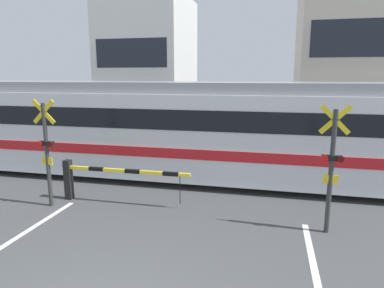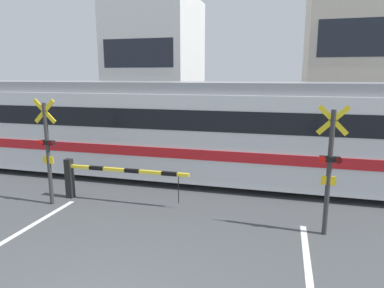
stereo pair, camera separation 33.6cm
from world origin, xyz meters
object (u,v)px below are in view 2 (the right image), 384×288
Objects in this scene: crossing_barrier_near at (97,175)px; crossing_signal_left at (48,148)px; crossing_signal_right at (329,165)px; crossing_barrier_far at (280,146)px; commuter_train at (143,126)px; pedestrian at (233,127)px.

crossing_barrier_near is 1.56m from crossing_signal_left.
crossing_signal_left is at bearing 180.00° from crossing_signal_right.
crossing_signal_left is (-1.14, -0.61, 0.88)m from crossing_barrier_near.
commuter_train is at bearing -150.88° from crossing_barrier_far.
pedestrian is (-3.53, 9.33, -0.63)m from crossing_signal_right.
crossing_barrier_far is at bearing -52.18° from pedestrian.
crossing_signal_right is (7.38, 0.00, 0.00)m from crossing_signal_left.
commuter_train reaches higher than crossing_barrier_near.
crossing_signal_right is (5.99, -3.55, -0.16)m from commuter_train.
crossing_barrier_far is 8.87m from crossing_signal_left.
crossing_barrier_near and crossing_barrier_far have the same top height.
crossing_barrier_far is at bearing 100.35° from crossing_signal_right.
crossing_barrier_near is at bearing -107.24° from pedestrian.
crossing_barrier_far is at bearing 47.91° from crossing_barrier_near.
crossing_barrier_far is 1.27× the size of crossing_signal_left.
pedestrian is (2.46, 5.78, -0.80)m from commuter_train.
crossing_barrier_near is 1.27× the size of crossing_signal_right.
crossing_barrier_near is 7.60m from crossing_barrier_far.
commuter_train is 3.81m from crossing_signal_left.
crossing_signal_left is 10.11m from pedestrian.
crossing_signal_right is at bearing -5.58° from crossing_barrier_near.
crossing_signal_left is (-1.38, -3.55, -0.16)m from commuter_train.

